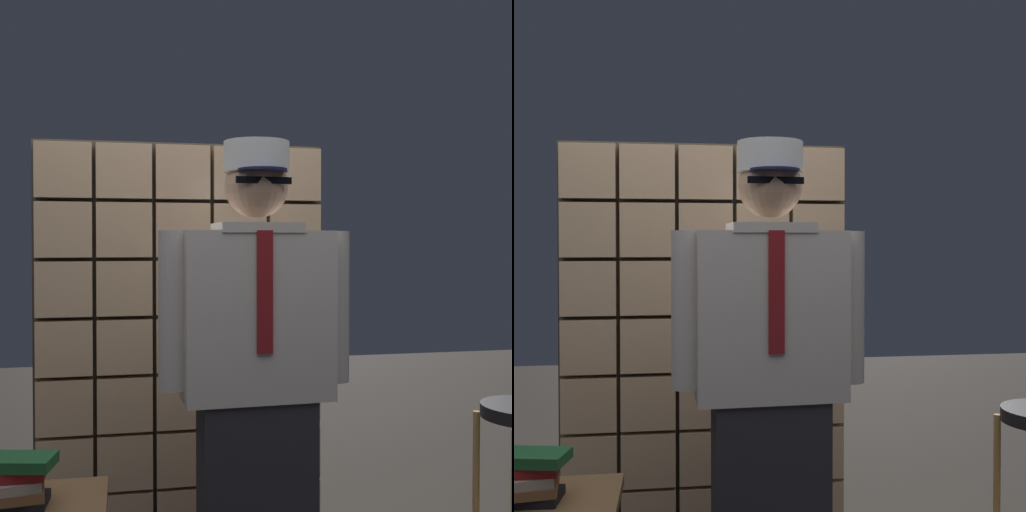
{
  "view_description": "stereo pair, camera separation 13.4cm",
  "coord_description": "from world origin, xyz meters",
  "views": [
    {
      "loc": [
        -0.28,
        -1.88,
        1.43
      ],
      "look_at": [
        0.2,
        0.48,
        1.38
      ],
      "focal_mm": 46.14,
      "sensor_mm": 36.0,
      "label": 1
    },
    {
      "loc": [
        -0.15,
        -1.9,
        1.43
      ],
      "look_at": [
        0.2,
        0.48,
        1.38
      ],
      "focal_mm": 46.14,
      "sensor_mm": 36.0,
      "label": 2
    }
  ],
  "objects": [
    {
      "name": "standing_person",
      "position": [
        0.2,
        0.46,
        0.94
      ],
      "size": [
        0.72,
        0.31,
        1.8
      ],
      "rotation": [
        0.0,
        0.0,
        0.04
      ],
      "color": "#28282D",
      "rests_on": "ground"
    },
    {
      "name": "glass_block_wall",
      "position": [
        -0.0,
        1.27,
        0.95
      ],
      "size": [
        1.39,
        0.1,
        1.93
      ],
      "color": "#E0B78C",
      "rests_on": "ground"
    },
    {
      "name": "book_stack",
      "position": [
        -0.63,
        0.35,
        0.66
      ],
      "size": [
        0.26,
        0.21,
        0.17
      ],
      "color": "black",
      "rests_on": "side_table"
    }
  ]
}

